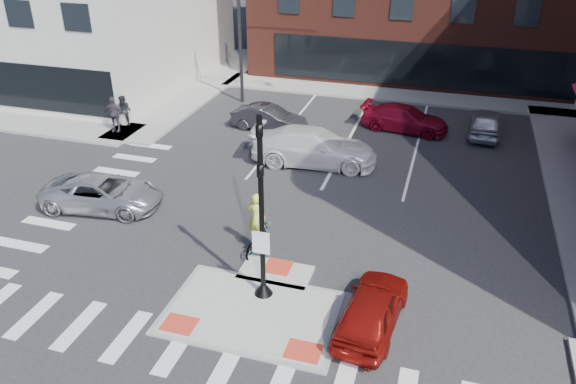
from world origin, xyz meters
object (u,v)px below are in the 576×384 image
(bg_car_red, at_px, (405,118))
(pedestrian_a, at_px, (124,111))
(silver_suv, at_px, (102,193))
(red_sedan, at_px, (372,308))
(white_pickup, at_px, (314,147))
(bg_car_dark, at_px, (269,118))
(bg_car_silver, at_px, (486,122))
(pedestrian_b, at_px, (114,114))
(cyclist, at_px, (257,232))

(bg_car_red, height_order, pedestrian_a, pedestrian_a)
(silver_suv, height_order, red_sedan, red_sedan)
(white_pickup, distance_m, pedestrian_a, 11.09)
(bg_car_dark, bearing_deg, bg_car_silver, -69.67)
(red_sedan, distance_m, pedestrian_a, 19.60)
(bg_car_dark, bearing_deg, red_sedan, -143.91)
(bg_car_dark, relative_size, bg_car_red, 0.87)
(silver_suv, relative_size, pedestrian_a, 2.86)
(bg_car_red, bearing_deg, red_sedan, -169.68)
(silver_suv, distance_m, bg_car_red, 16.22)
(bg_car_red, bearing_deg, bg_car_silver, -74.01)
(silver_suv, distance_m, pedestrian_b, 8.24)
(pedestrian_b, bearing_deg, white_pickup, -15.90)
(bg_car_dark, height_order, bg_car_silver, bg_car_silver)
(white_pickup, distance_m, cyclist, 7.76)
(silver_suv, distance_m, bg_car_dark, 10.74)
(red_sedan, xyz_separation_m, pedestrian_b, (-15.57, 11.13, 0.43))
(bg_car_dark, bearing_deg, silver_suv, 166.64)
(red_sedan, bearing_deg, bg_car_silver, -95.47)
(bg_car_dark, xyz_separation_m, bg_car_red, (7.04, 2.09, 0.01))
(cyclist, distance_m, pedestrian_a, 14.29)
(bg_car_silver, bearing_deg, pedestrian_a, 17.24)
(red_sedan, xyz_separation_m, bg_car_red, (-0.91, 16.11, 0.00))
(white_pickup, height_order, bg_car_red, white_pickup)
(pedestrian_b, bearing_deg, silver_suv, -74.13)
(silver_suv, relative_size, bg_car_silver, 1.18)
(bg_car_silver, bearing_deg, cyclist, 63.68)
(white_pickup, distance_m, bg_car_red, 6.62)
(bg_car_red, relative_size, pedestrian_a, 2.76)
(red_sedan, bearing_deg, bg_car_red, -81.20)
(bg_car_silver, height_order, cyclist, cyclist)
(pedestrian_a, bearing_deg, pedestrian_b, -98.79)
(silver_suv, xyz_separation_m, white_pickup, (7.10, 6.64, 0.18))
(cyclist, bearing_deg, white_pickup, -85.58)
(pedestrian_b, bearing_deg, bg_car_silver, 3.70)
(silver_suv, bearing_deg, red_sedan, -116.52)
(silver_suv, height_order, bg_car_silver, bg_car_silver)
(white_pickup, bearing_deg, bg_car_red, -38.23)
(bg_car_red, bearing_deg, white_pickup, 154.19)
(cyclist, height_order, pedestrian_a, cyclist)
(cyclist, height_order, pedestrian_b, cyclist)
(bg_car_dark, xyz_separation_m, pedestrian_a, (-7.56, -2.02, 0.33))
(silver_suv, xyz_separation_m, bg_car_dark, (3.66, 10.10, -0.00))
(bg_car_silver, distance_m, pedestrian_b, 19.67)
(silver_suv, relative_size, bg_car_dark, 1.19)
(silver_suv, distance_m, bg_car_silver, 19.66)
(white_pickup, distance_m, pedestrian_b, 11.08)
(red_sedan, height_order, bg_car_silver, bg_car_silver)
(bg_car_red, relative_size, cyclist, 2.01)
(silver_suv, relative_size, red_sedan, 1.22)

